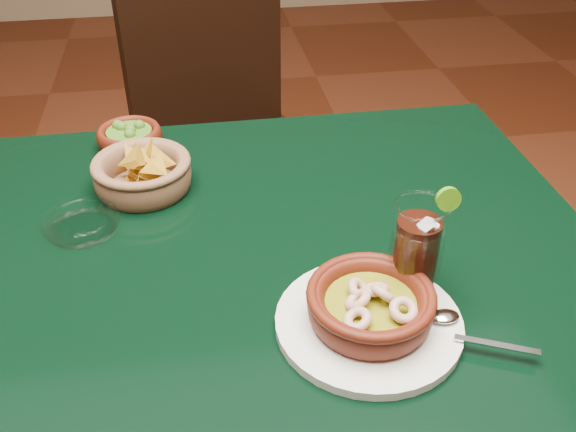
{
  "coord_description": "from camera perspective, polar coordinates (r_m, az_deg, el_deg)",
  "views": [
    {
      "loc": [
        0.02,
        -0.74,
        1.32
      ],
      "look_at": [
        0.14,
        -0.02,
        0.81
      ],
      "focal_mm": 40.0,
      "sensor_mm": 36.0,
      "label": 1
    }
  ],
  "objects": [
    {
      "name": "dining_table",
      "position": [
        1.0,
        -8.24,
        -7.58
      ],
      "size": [
        1.2,
        0.8,
        0.75
      ],
      "color": "black",
      "rests_on": "ground"
    },
    {
      "name": "dining_chair",
      "position": [
        1.65,
        -4.79,
        6.5
      ],
      "size": [
        0.59,
        0.59,
        0.97
      ],
      "color": "black",
      "rests_on": "ground"
    },
    {
      "name": "shrimp_plate",
      "position": [
        0.79,
        7.32,
        -8.23
      ],
      "size": [
        0.3,
        0.23,
        0.07
      ],
      "color": "silver",
      "rests_on": "dining_table"
    },
    {
      "name": "glass_ashtray",
      "position": [
        1.0,
        -17.9,
        -0.58
      ],
      "size": [
        0.12,
        0.12,
        0.03
      ],
      "color": "white",
      "rests_on": "dining_table"
    },
    {
      "name": "guacamole_ramekin",
      "position": [
        1.2,
        -13.9,
        6.88
      ],
      "size": [
        0.14,
        0.14,
        0.05
      ],
      "color": "#451309",
      "rests_on": "dining_table"
    },
    {
      "name": "chip_basket",
      "position": [
        1.07,
        -12.8,
        3.7
      ],
      "size": [
        0.19,
        0.19,
        0.11
      ],
      "color": "brown",
      "rests_on": "dining_table"
    },
    {
      "name": "cola_drink",
      "position": [
        0.82,
        11.31,
        -3.16
      ],
      "size": [
        0.14,
        0.14,
        0.16
      ],
      "color": "white",
      "rests_on": "dining_table"
    }
  ]
}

